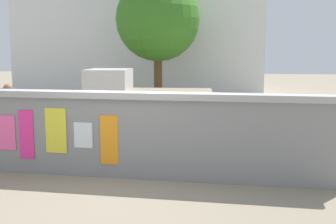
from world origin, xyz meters
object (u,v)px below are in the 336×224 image
(motorcycle, at_px, (269,131))
(bicycle_near, at_px, (194,145))
(auto_rickshaw_truck, at_px, (143,102))
(tree_roadside, at_px, (158,19))
(person_walking, at_px, (9,111))

(motorcycle, height_order, bicycle_near, bicycle_near)
(bicycle_near, bearing_deg, motorcycle, 39.84)
(auto_rickshaw_truck, height_order, tree_roadside, tree_roadside)
(person_walking, distance_m, tree_roadside, 10.83)
(bicycle_near, xyz_separation_m, person_walking, (-4.38, 0.12, 0.62))
(bicycle_near, xyz_separation_m, tree_roadside, (-2.93, 10.47, 3.45))
(auto_rickshaw_truck, distance_m, motorcycle, 3.92)
(motorcycle, bearing_deg, bicycle_near, -140.16)
(person_walking, xyz_separation_m, tree_roadside, (1.45, 10.36, 2.83))
(motorcycle, bearing_deg, tree_roadside, 116.65)
(person_walking, bearing_deg, bicycle_near, -1.56)
(person_walking, bearing_deg, tree_roadside, 82.02)
(bicycle_near, height_order, tree_roadside, tree_roadside)
(bicycle_near, bearing_deg, tree_roadside, 105.62)
(bicycle_near, bearing_deg, auto_rickshaw_truck, 121.59)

